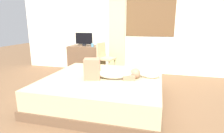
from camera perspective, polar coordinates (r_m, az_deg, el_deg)
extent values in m
plane|color=brown|center=(3.12, -1.92, -12.14)|extent=(16.00, 16.00, 0.00)
cube|color=beige|center=(5.08, 5.62, 14.59)|extent=(6.40, 0.12, 2.90)
cube|color=brown|center=(4.96, 11.95, 16.94)|extent=(1.24, 0.02, 1.32)
cube|color=white|center=(4.96, 11.95, 16.94)|extent=(1.16, 0.02, 1.24)
cube|color=brown|center=(3.27, -2.62, -9.59)|extent=(2.00, 1.94, 0.14)
cube|color=tan|center=(3.19, -2.66, -5.96)|extent=(1.95, 1.88, 0.30)
ellipsoid|color=silver|center=(3.04, 1.00, -2.26)|extent=(0.61, 0.40, 0.17)
sphere|color=#8C664C|center=(3.07, 7.35, -2.21)|extent=(0.17, 0.17, 0.17)
cube|color=#8C664C|center=(3.03, -6.20, -0.74)|extent=(0.32, 0.30, 0.34)
cube|color=#8C664C|center=(3.07, 5.11, -3.04)|extent=(0.27, 0.32, 0.08)
ellipsoid|color=silver|center=(3.13, 12.12, -2.51)|extent=(0.26, 0.12, 0.13)
sphere|color=silver|center=(3.13, 9.29, -2.19)|extent=(0.08, 0.08, 0.08)
cylinder|color=silver|center=(3.11, 14.94, -1.49)|extent=(0.02, 0.02, 0.16)
cube|color=brown|center=(5.09, -7.94, 2.30)|extent=(0.90, 0.56, 0.74)
cylinder|color=black|center=(5.05, -8.71, 6.72)|extent=(0.10, 0.10, 0.05)
cube|color=black|center=(5.04, -8.78, 8.70)|extent=(0.48, 0.04, 0.30)
cylinder|color=teal|center=(4.80, -6.17, 6.69)|extent=(0.07, 0.07, 0.09)
cylinder|color=tan|center=(4.76, 0.88, -0.21)|extent=(0.04, 0.04, 0.44)
cylinder|color=tan|center=(4.50, -0.87, -1.03)|extent=(0.04, 0.04, 0.44)
cylinder|color=tan|center=(4.90, -2.29, 0.18)|extent=(0.04, 0.04, 0.44)
cylinder|color=tan|center=(4.65, -4.16, -0.59)|extent=(0.04, 0.04, 0.44)
cube|color=tan|center=(4.65, -1.63, 2.48)|extent=(0.46, 0.46, 0.04)
cube|color=tan|center=(4.70, -3.46, 5.17)|extent=(0.13, 0.38, 0.38)
cube|color=#ADCC75|center=(5.02, 1.60, 13.03)|extent=(0.44, 0.06, 2.62)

